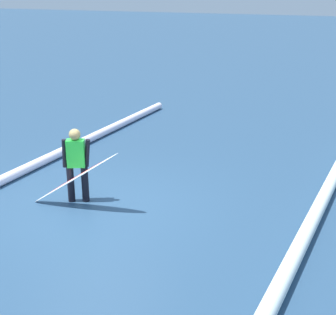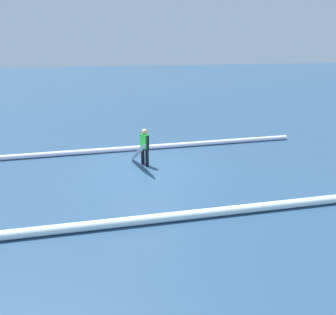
{
  "view_description": "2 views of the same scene",
  "coord_description": "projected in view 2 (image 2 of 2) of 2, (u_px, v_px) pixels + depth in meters",
  "views": [
    {
      "loc": [
        7.13,
        4.79,
        4.03
      ],
      "look_at": [
        -0.4,
        1.37,
        1.08
      ],
      "focal_mm": 51.6,
      "sensor_mm": 36.0,
      "label": 1
    },
    {
      "loc": [
        1.98,
        11.1,
        4.46
      ],
      "look_at": [
        -0.58,
        1.32,
        0.88
      ],
      "focal_mm": 33.72,
      "sensor_mm": 36.0,
      "label": 2
    }
  ],
  "objects": [
    {
      "name": "ground_plane",
      "position": [
        145.0,
        169.0,
        12.08
      ],
      "size": [
        134.44,
        134.44,
        0.0
      ],
      "primitive_type": "plane",
      "color": "navy"
    },
    {
      "name": "surfer",
      "position": [
        145.0,
        145.0,
        12.23
      ],
      "size": [
        0.33,
        0.52,
        1.49
      ],
      "rotation": [
        0.0,
        0.0,
        5.16
      ],
      "color": "black",
      "rests_on": "ground_plane"
    },
    {
      "name": "surfboard",
      "position": [
        138.0,
        152.0,
        12.11
      ],
      "size": [
        0.47,
        1.86,
        1.24
      ],
      "color": "white",
      "rests_on": "ground_plane"
    },
    {
      "name": "wave_crest_foreground",
      "position": [
        89.0,
        151.0,
        13.8
      ],
      "size": [
        19.37,
        0.56,
        0.22
      ],
      "primitive_type": "cylinder",
      "rotation": [
        0.0,
        1.57,
        -0.02
      ],
      "color": "white",
      "rests_on": "ground_plane"
    },
    {
      "name": "wave_crest_midground",
      "position": [
        61.0,
        229.0,
        7.91
      ],
      "size": [
        18.63,
        1.08,
        0.25
      ],
      "primitive_type": "cylinder",
      "rotation": [
        0.0,
        1.57,
        -0.04
      ],
      "color": "white",
      "rests_on": "ground_plane"
    }
  ]
}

